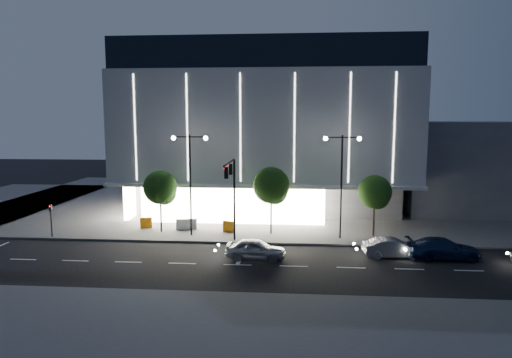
{
  "coord_description": "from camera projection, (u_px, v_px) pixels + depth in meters",
  "views": [
    {
      "loc": [
        5.79,
        -32.72,
        10.33
      ],
      "look_at": [
        2.61,
        7.55,
        5.0
      ],
      "focal_mm": 32.0,
      "sensor_mm": 36.0,
      "label": 1
    }
  ],
  "objects": [
    {
      "name": "ground",
      "position": [
        213.0,
        258.0,
        34.14
      ],
      "size": [
        160.0,
        160.0,
        0.0
      ],
      "primitive_type": "plane",
      "color": "black",
      "rests_on": "ground"
    },
    {
      "name": "sidewalk_museum",
      "position": [
        285.0,
        201.0,
        57.46
      ],
      "size": [
        70.0,
        40.0,
        0.15
      ],
      "primitive_type": "cube",
      "color": "#474747",
      "rests_on": "ground"
    },
    {
      "name": "sidewalk_near",
      "position": [
        273.0,
        334.0,
        21.88
      ],
      "size": [
        70.0,
        10.0,
        0.15
      ],
      "primitive_type": "cube",
      "color": "#474747",
      "rests_on": "ground"
    },
    {
      "name": "museum",
      "position": [
        269.0,
        128.0,
        54.74
      ],
      "size": [
        30.0,
        25.8,
        18.0
      ],
      "color": "#4C4C51",
      "rests_on": "ground"
    },
    {
      "name": "annex_building",
      "position": [
        459.0,
        163.0,
        55.18
      ],
      "size": [
        16.0,
        20.0,
        10.0
      ],
      "primitive_type": "cube",
      "color": "#4C4C51",
      "rests_on": "ground"
    },
    {
      "name": "traffic_mast",
      "position": [
        232.0,
        185.0,
        36.71
      ],
      "size": [
        0.33,
        5.89,
        7.07
      ],
      "color": "black",
      "rests_on": "ground"
    },
    {
      "name": "street_lamp_west",
      "position": [
        190.0,
        170.0,
        39.53
      ],
      "size": [
        3.16,
        0.36,
        9.0
      ],
      "color": "black",
      "rests_on": "ground"
    },
    {
      "name": "street_lamp_east",
      "position": [
        342.0,
        171.0,
        38.51
      ],
      "size": [
        3.16,
        0.36,
        9.0
      ],
      "color": "black",
      "rests_on": "ground"
    },
    {
      "name": "ped_signal_far",
      "position": [
        51.0,
        217.0,
        39.51
      ],
      "size": [
        0.22,
        0.24,
        3.0
      ],
      "color": "black",
      "rests_on": "ground"
    },
    {
      "name": "tree_left",
      "position": [
        161.0,
        189.0,
        41.02
      ],
      "size": [
        3.02,
        3.02,
        5.72
      ],
      "color": "black",
      "rests_on": "ground"
    },
    {
      "name": "tree_mid",
      "position": [
        271.0,
        187.0,
        40.2
      ],
      "size": [
        3.25,
        3.25,
        6.15
      ],
      "color": "black",
      "rests_on": "ground"
    },
    {
      "name": "tree_right",
      "position": [
        375.0,
        194.0,
        39.55
      ],
      "size": [
        2.91,
        2.91,
        5.51
      ],
      "color": "black",
      "rests_on": "ground"
    },
    {
      "name": "car_lead",
      "position": [
        256.0,
        249.0,
        33.73
      ],
      "size": [
        4.64,
        2.3,
        1.52
      ],
      "primitive_type": "imported",
      "rotation": [
        0.0,
        0.0,
        1.46
      ],
      "color": "#95999C",
      "rests_on": "ground"
    },
    {
      "name": "car_second",
      "position": [
        393.0,
        248.0,
        34.19
      ],
      "size": [
        4.53,
        1.81,
        1.46
      ],
      "primitive_type": "imported",
      "rotation": [
        0.0,
        0.0,
        1.63
      ],
      "color": "#A3A4AB",
      "rests_on": "ground"
    },
    {
      "name": "car_third",
      "position": [
        444.0,
        249.0,
        33.83
      ],
      "size": [
        5.38,
        2.25,
        1.55
      ],
      "primitive_type": "imported",
      "rotation": [
        0.0,
        0.0,
        1.58
      ],
      "color": "#121F43",
      "rests_on": "ground"
    },
    {
      "name": "barrier_a",
      "position": [
        146.0,
        223.0,
        42.8
      ],
      "size": [
        1.13,
        0.52,
        1.0
      ],
      "primitive_type": "cube",
      "rotation": [
        0.0,
        0.0,
        0.26
      ],
      "color": "orange",
      "rests_on": "sidewalk_museum"
    },
    {
      "name": "barrier_b",
      "position": [
        182.0,
        224.0,
        42.12
      ],
      "size": [
        1.11,
        0.31,
        1.0
      ],
      "primitive_type": "cube",
      "rotation": [
        0.0,
        0.0,
        0.06
      ],
      "color": "silver",
      "rests_on": "sidewalk_museum"
    },
    {
      "name": "barrier_c",
      "position": [
        229.0,
        227.0,
        41.3
      ],
      "size": [
        1.12,
        0.61,
        1.0
      ],
      "primitive_type": "cube",
      "rotation": [
        0.0,
        0.0,
        -0.35
      ],
      "color": "orange",
      "rests_on": "sidewalk_museum"
    },
    {
      "name": "barrier_d",
      "position": [
        191.0,
        224.0,
        42.33
      ],
      "size": [
        1.12,
        0.35,
        1.0
      ],
      "primitive_type": "cube",
      "rotation": [
        0.0,
        0.0,
        0.09
      ],
      "color": "silver",
      "rests_on": "sidewalk_museum"
    }
  ]
}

